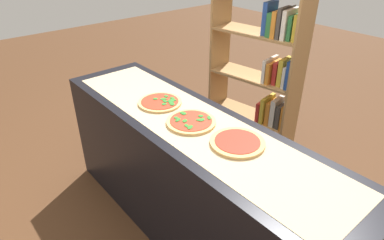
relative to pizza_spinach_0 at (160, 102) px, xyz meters
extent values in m
plane|color=#4C2D19|center=(0.33, 0.00, -0.89)|extent=(12.00, 12.00, 0.00)
cube|color=black|center=(0.33, 0.00, -0.45)|extent=(2.24, 0.59, 0.88)
cube|color=tan|center=(0.33, 0.00, -0.01)|extent=(2.05, 0.47, 0.00)
cylinder|color=tan|center=(0.00, 0.00, 0.00)|extent=(0.29, 0.29, 0.01)
cylinder|color=red|center=(0.00, 0.00, 0.01)|extent=(0.25, 0.25, 0.00)
ellipsoid|color=#286B23|center=(0.07, 0.04, 0.01)|extent=(0.05, 0.05, 0.00)
ellipsoid|color=#286B23|center=(-0.01, 0.04, 0.01)|extent=(0.05, 0.06, 0.00)
ellipsoid|color=#286B23|center=(0.03, 0.02, 0.01)|extent=(0.04, 0.03, 0.00)
ellipsoid|color=#286B23|center=(0.08, 0.04, 0.01)|extent=(0.03, 0.04, 0.00)
ellipsoid|color=#286B23|center=(-0.04, 0.00, 0.01)|extent=(0.04, 0.04, 0.00)
ellipsoid|color=#286B23|center=(0.09, 0.03, 0.01)|extent=(0.05, 0.05, 0.00)
ellipsoid|color=#286B23|center=(0.06, 0.00, 0.01)|extent=(0.04, 0.04, 0.00)
ellipsoid|color=#286B23|center=(0.02, 0.09, 0.01)|extent=(0.04, 0.03, 0.00)
ellipsoid|color=#286B23|center=(0.04, 0.07, 0.01)|extent=(0.03, 0.05, 0.00)
ellipsoid|color=#286B23|center=(0.05, 0.05, 0.01)|extent=(0.05, 0.06, 0.00)
ellipsoid|color=#286B23|center=(-0.03, 0.07, 0.01)|extent=(0.04, 0.03, 0.00)
ellipsoid|color=#286B23|center=(0.05, 0.08, 0.01)|extent=(0.05, 0.04, 0.00)
cylinder|color=tan|center=(0.33, -0.01, 0.00)|extent=(0.30, 0.30, 0.02)
cylinder|color=red|center=(0.33, -0.01, 0.01)|extent=(0.25, 0.25, 0.00)
ellipsoid|color=#286B23|center=(0.38, 0.09, 0.01)|extent=(0.05, 0.05, 0.00)
ellipsoid|color=#286B23|center=(0.23, 0.01, 0.01)|extent=(0.05, 0.05, 0.00)
ellipsoid|color=#286B23|center=(0.31, -0.04, 0.01)|extent=(0.05, 0.05, 0.00)
ellipsoid|color=#286B23|center=(0.24, 0.01, 0.01)|extent=(0.04, 0.04, 0.00)
ellipsoid|color=#286B23|center=(0.28, -0.07, 0.01)|extent=(0.04, 0.05, 0.00)
ellipsoid|color=#286B23|center=(0.33, 0.07, 0.01)|extent=(0.04, 0.04, 0.00)
ellipsoid|color=#286B23|center=(0.39, -0.06, 0.01)|extent=(0.05, 0.06, 0.00)
ellipsoid|color=#286B23|center=(0.37, 0.04, 0.01)|extent=(0.04, 0.05, 0.00)
ellipsoid|color=#286B23|center=(0.36, -0.07, 0.01)|extent=(0.04, 0.04, 0.00)
ellipsoid|color=#286B23|center=(0.36, 0.03, 0.01)|extent=(0.05, 0.05, 0.00)
ellipsoid|color=#286B23|center=(0.25, -0.06, 0.01)|extent=(0.04, 0.03, 0.00)
cylinder|color=tan|center=(0.66, 0.04, 0.00)|extent=(0.30, 0.30, 0.02)
cylinder|color=#AD2314|center=(0.66, 0.04, 0.01)|extent=(0.24, 0.24, 0.00)
cube|color=#A87A47|center=(0.31, 1.10, -0.12)|extent=(0.06, 0.28, 1.54)
cube|color=#A87A47|center=(-0.45, 0.99, -0.12)|extent=(0.06, 0.28, 1.54)
cube|color=#A87A47|center=(-0.07, 1.05, -0.88)|extent=(0.78, 0.38, 0.02)
cube|color=#47423D|center=(0.26, 1.09, -0.76)|extent=(0.07, 0.20, 0.23)
cube|color=silver|center=(0.22, 1.09, -0.75)|extent=(0.06, 0.22, 0.25)
cube|color=#B22823|center=(0.17, 1.08, -0.78)|extent=(0.07, 0.23, 0.19)
cube|color=#753384|center=(0.12, 1.07, -0.77)|extent=(0.06, 0.20, 0.22)
cube|color=#A87A47|center=(-0.07, 1.05, -0.50)|extent=(0.78, 0.38, 0.02)
cube|color=orange|center=(0.27, 1.09, -0.38)|extent=(0.05, 0.20, 0.23)
cube|color=#47423D|center=(0.23, 1.09, -0.39)|extent=(0.06, 0.17, 0.21)
cube|color=silver|center=(0.17, 1.08, -0.37)|extent=(0.07, 0.17, 0.24)
cube|color=orange|center=(0.13, 1.07, -0.39)|extent=(0.06, 0.17, 0.21)
cube|color=gold|center=(0.08, 1.07, -0.38)|extent=(0.06, 0.20, 0.23)
cube|color=#B22823|center=(0.04, 1.06, -0.41)|extent=(0.06, 0.18, 0.17)
cube|color=#A87A47|center=(-0.07, 1.05, -0.12)|extent=(0.78, 0.38, 0.02)
cube|color=#234799|center=(0.27, 1.09, 0.00)|extent=(0.06, 0.20, 0.23)
cube|color=silver|center=(0.23, 1.09, -0.03)|extent=(0.05, 0.18, 0.17)
cube|color=gold|center=(0.19, 1.08, 0.00)|extent=(0.06, 0.16, 0.22)
cube|color=#B22823|center=(0.15, 1.08, -0.02)|extent=(0.06, 0.16, 0.19)
cube|color=orange|center=(0.10, 1.07, -0.03)|extent=(0.06, 0.22, 0.17)
cube|color=silver|center=(0.06, 1.07, -0.01)|extent=(0.06, 0.21, 0.20)
cube|color=#A87A47|center=(-0.07, 1.05, 0.26)|extent=(0.78, 0.38, 0.02)
cube|color=gold|center=(0.27, 1.09, 0.37)|extent=(0.06, 0.18, 0.19)
cube|color=#2D753D|center=(0.22, 1.09, 0.36)|extent=(0.06, 0.19, 0.18)
cube|color=silver|center=(0.18, 1.08, 0.38)|extent=(0.06, 0.22, 0.22)
cube|color=#47423D|center=(0.14, 1.08, 0.38)|extent=(0.06, 0.23, 0.23)
cube|color=orange|center=(0.11, 1.07, 0.37)|extent=(0.07, 0.24, 0.20)
cube|color=#2D753D|center=(0.06, 1.06, 0.36)|extent=(0.07, 0.21, 0.18)
cube|color=#234799|center=(0.01, 1.06, 0.39)|extent=(0.06, 0.17, 0.25)
camera|label=1|loc=(1.65, -1.11, 1.00)|focal=31.42mm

